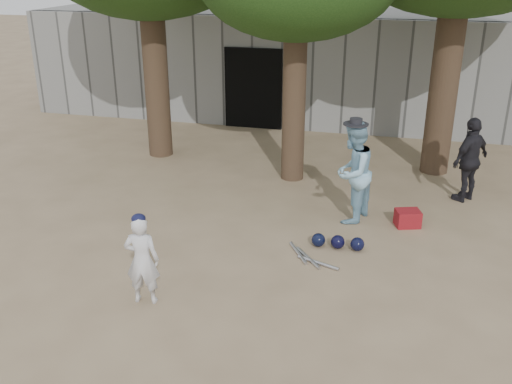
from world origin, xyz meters
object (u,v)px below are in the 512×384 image
(boy_player, at_px, (142,260))
(red_bag, at_px, (408,218))
(spectator_blue, at_px, (353,173))
(spectator_dark, at_px, (470,160))

(boy_player, xyz_separation_m, red_bag, (3.54, 3.37, -0.50))
(spectator_blue, relative_size, red_bag, 4.38)
(boy_player, height_order, spectator_dark, spectator_dark)
(spectator_blue, bearing_deg, boy_player, -18.27)
(spectator_blue, relative_size, spectator_dark, 1.10)
(boy_player, height_order, red_bag, boy_player)
(spectator_dark, height_order, red_bag, spectator_dark)
(boy_player, relative_size, red_bag, 3.10)
(spectator_blue, height_order, red_bag, spectator_blue)
(spectator_blue, bearing_deg, spectator_dark, 143.49)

